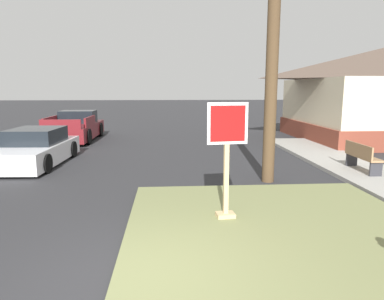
{
  "coord_description": "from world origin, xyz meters",
  "views": [
    {
      "loc": [
        0.48,
        -4.33,
        2.61
      ],
      "look_at": [
        1.08,
        4.41,
        1.08
      ],
      "focal_mm": 32.81,
      "sensor_mm": 36.0,
      "label": 1
    }
  ],
  "objects": [
    {
      "name": "sidewalk_strip",
      "position": [
        6.55,
        5.49,
        0.06
      ],
      "size": [
        2.2,
        15.09,
        0.12
      ],
      "primitive_type": "cube",
      "color": "#9E9B93",
      "rests_on": "ground"
    },
    {
      "name": "manhole_cover",
      "position": [
        0.6,
        3.05,
        0.01
      ],
      "size": [
        0.7,
        0.7,
        0.02
      ],
      "primitive_type": "cylinder",
      "color": "black",
      "rests_on": "ground"
    },
    {
      "name": "street_bench",
      "position": [
        6.4,
        5.84,
        0.59
      ],
      "size": [
        0.44,
        1.59,
        0.85
      ],
      "color": "#93704C",
      "rests_on": "sidewalk_strip"
    },
    {
      "name": "stop_sign",
      "position": [
        1.61,
        2.29,
        1.23
      ],
      "size": [
        0.8,
        0.32,
        2.28
      ],
      "color": "tan",
      "rests_on": "grass_corner_patch"
    },
    {
      "name": "parked_sedan_white",
      "position": [
        -4.16,
        8.07,
        0.54
      ],
      "size": [
        2.1,
        4.36,
        1.25
      ],
      "color": "silver",
      "rests_on": "ground"
    },
    {
      "name": "ground_plane",
      "position": [
        0.0,
        0.0,
        0.0
      ],
      "size": [
        160.0,
        160.0,
        0.0
      ],
      "primitive_type": "plane",
      "color": "#2B2B2D"
    },
    {
      "name": "pickup_truck_maroon",
      "position": [
        -4.27,
        13.98,
        0.62
      ],
      "size": [
        2.13,
        5.0,
        1.48
      ],
      "color": "maroon",
      "rests_on": "ground"
    },
    {
      "name": "grass_corner_patch",
      "position": [
        2.52,
        1.71,
        0.04
      ],
      "size": [
        5.67,
        5.77,
        0.08
      ],
      "primitive_type": "cube",
      "color": "olive",
      "rests_on": "ground"
    }
  ]
}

